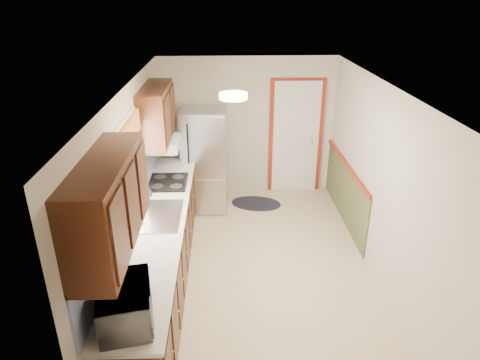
{
  "coord_description": "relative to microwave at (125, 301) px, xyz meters",
  "views": [
    {
      "loc": [
        -0.4,
        -4.66,
        3.38
      ],
      "look_at": [
        -0.21,
        0.34,
        1.15
      ],
      "focal_mm": 32.0,
      "sensor_mm": 36.0,
      "label": 1
    }
  ],
  "objects": [
    {
      "name": "microwave",
      "position": [
        0.0,
        0.0,
        0.0
      ],
      "size": [
        0.45,
        0.65,
        0.4
      ],
      "primitive_type": "imported",
      "rotation": [
        0.0,
        0.0,
        1.78
      ],
      "color": "white",
      "rests_on": "kitchen_run"
    },
    {
      "name": "kitchen_run",
      "position": [
        -0.04,
        1.66,
        -0.33
      ],
      "size": [
        0.63,
        4.0,
        2.2
      ],
      "color": "#36170C",
      "rests_on": "ground"
    },
    {
      "name": "back_wall_trim",
      "position": [
        2.19,
        4.16,
        -0.25
      ],
      "size": [
        1.12,
        2.3,
        2.08
      ],
      "color": "maroon",
      "rests_on": "ground"
    },
    {
      "name": "refrigerator",
      "position": [
        0.48,
        3.78,
        -0.3
      ],
      "size": [
        0.74,
        0.73,
        1.69
      ],
      "rotation": [
        0.0,
        0.0,
        -0.06
      ],
      "color": "#B7B7BC",
      "rests_on": "ground"
    },
    {
      "name": "cooktop",
      "position": [
        0.01,
        2.7,
        -0.19
      ],
      "size": [
        0.53,
        0.63,
        0.02
      ],
      "primitive_type": "cube",
      "color": "black",
      "rests_on": "kitchen_run"
    },
    {
      "name": "ceiling_fixture",
      "position": [
        0.9,
        1.75,
        1.22
      ],
      "size": [
        0.3,
        0.3,
        0.06
      ],
      "primitive_type": "cylinder",
      "color": "#FFD88C",
      "rests_on": "room_shell"
    },
    {
      "name": "rug",
      "position": [
        1.33,
        3.85,
        -1.14
      ],
      "size": [
        0.96,
        0.73,
        0.01
      ],
      "primitive_type": "ellipsoid",
      "rotation": [
        0.0,
        0.0,
        -0.23
      ],
      "color": "black",
      "rests_on": "ground"
    },
    {
      "name": "room_shell",
      "position": [
        1.2,
        1.95,
        0.06
      ],
      "size": [
        3.2,
        5.2,
        2.52
      ],
      "color": "#C9B78E",
      "rests_on": "ground"
    }
  ]
}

